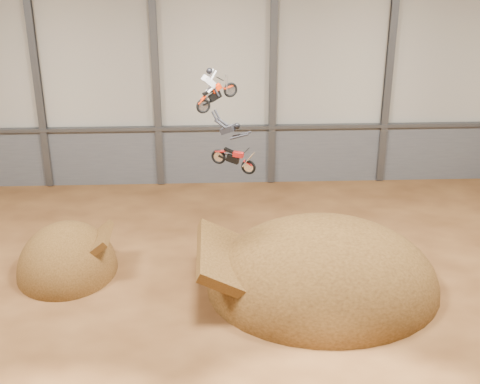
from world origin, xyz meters
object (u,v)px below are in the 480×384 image
at_px(takeoff_ramp, 68,271).
at_px(fmx_rider_a, 219,83).
at_px(fmx_rider_b, 232,143).
at_px(landing_ramp, 322,287).

height_order(takeoff_ramp, fmx_rider_a, fmx_rider_a).
distance_m(takeoff_ramp, fmx_rider_a, 11.33).
distance_m(fmx_rider_a, fmx_rider_b, 2.89).
relative_size(takeoff_ramp, fmx_rider_b, 2.03).
relative_size(takeoff_ramp, fmx_rider_a, 2.62).
bearing_deg(fmx_rider_b, takeoff_ramp, -169.36).
xyz_separation_m(takeoff_ramp, fmx_rider_a, (7.18, 0.45, 8.75)).
bearing_deg(fmx_rider_a, fmx_rider_b, -101.93).
height_order(landing_ramp, fmx_rider_a, fmx_rider_a).
distance_m(landing_ramp, fmx_rider_b, 7.92).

